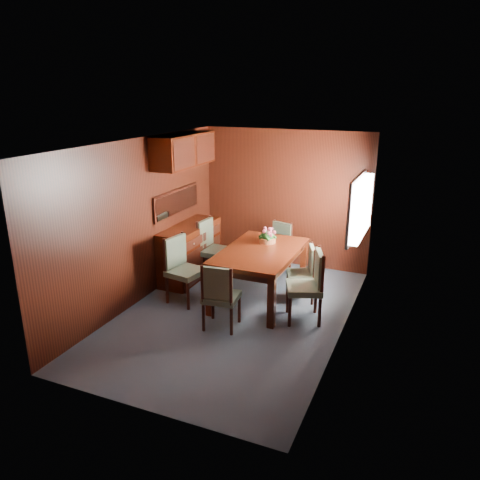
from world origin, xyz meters
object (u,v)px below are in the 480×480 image
at_px(chair_left_near, 181,265).
at_px(chair_head, 220,293).
at_px(sideboard, 190,251).
at_px(chair_right_near, 310,282).
at_px(flower_centerpiece, 268,235).
at_px(dining_table, 260,257).

xyz_separation_m(chair_left_near, chair_head, (0.91, -0.59, -0.04)).
distance_m(sideboard, chair_head, 1.92).
relative_size(chair_left_near, chair_head, 1.08).
xyz_separation_m(chair_left_near, chair_right_near, (1.92, 0.13, 0.00)).
bearing_deg(flower_centerpiece, chair_left_near, -140.55).
bearing_deg(sideboard, chair_head, -49.61).
relative_size(sideboard, chair_head, 1.51).
distance_m(dining_table, chair_right_near, 0.93).
bearing_deg(dining_table, chair_head, -98.03).
bearing_deg(dining_table, flower_centerpiece, 93.44).
relative_size(sideboard, chair_left_near, 1.39).
relative_size(sideboard, dining_table, 0.83).
xyz_separation_m(chair_right_near, chair_head, (-1.01, -0.72, -0.05)).
bearing_deg(sideboard, chair_left_near, -68.83).
bearing_deg(chair_left_near, dining_table, 124.45).
bearing_deg(chair_right_near, chair_left_near, 72.51).
relative_size(dining_table, flower_centerpiece, 6.23).
distance_m(chair_left_near, chair_right_near, 1.92).
height_order(dining_table, chair_head, chair_head).
height_order(sideboard, flower_centerpiece, flower_centerpiece).
bearing_deg(flower_centerpiece, dining_table, -86.68).
relative_size(chair_left_near, chair_right_near, 0.99).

